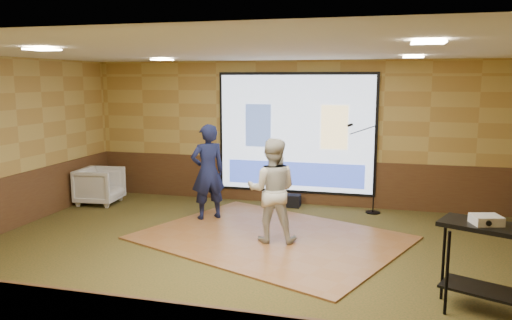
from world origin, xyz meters
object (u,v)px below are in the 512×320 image
(dance_floor, at_px, (271,238))
(projector, at_px, (486,220))
(duffel_bag, at_px, (290,201))
(banquet_chair, at_px, (100,186))
(av_table, at_px, (485,250))
(projector_screen, at_px, (296,135))
(mic_stand, at_px, (371,188))
(player_right, at_px, (272,190))
(player_left, at_px, (208,172))

(dance_floor, relative_size, projector, 13.27)
(duffel_bag, bearing_deg, banquet_chair, -168.76)
(av_table, bearing_deg, dance_floor, 146.64)
(projector_screen, distance_m, duffel_bag, 1.38)
(mic_stand, xyz_separation_m, banquet_chair, (-5.58, -0.71, -0.11))
(projector, distance_m, banquet_chair, 7.73)
(player_right, distance_m, duffel_bag, 2.46)
(projector, xyz_separation_m, banquet_chair, (-6.95, 3.30, -0.69))
(projector, xyz_separation_m, mic_stand, (-1.38, 4.02, -0.58))
(banquet_chair, bearing_deg, projector_screen, -79.93)
(banquet_chair, relative_size, duffel_bag, 2.07)
(player_right, height_order, projector, player_right)
(dance_floor, height_order, duffel_bag, duffel_bag)
(player_left, xyz_separation_m, mic_stand, (2.93, 1.27, -0.42))
(av_table, xyz_separation_m, duffel_bag, (-3.01, 4.08, -0.60))
(projector, bearing_deg, av_table, 20.37)
(banquet_chair, height_order, duffel_bag, banquet_chair)
(projector, relative_size, banquet_chair, 0.36)
(player_right, relative_size, duffel_bag, 4.09)
(dance_floor, xyz_separation_m, player_right, (0.05, -0.18, 0.85))
(projector_screen, height_order, av_table, projector_screen)
(banquet_chair, distance_m, duffel_bag, 4.04)
(dance_floor, height_order, av_table, av_table)
(player_left, bearing_deg, player_right, 107.51)
(projector, relative_size, duffel_bag, 0.74)
(projector_screen, relative_size, player_right, 1.99)
(projector_screen, height_order, player_right, projector_screen)
(player_left, distance_m, duffel_bag, 2.04)
(player_right, bearing_deg, banquet_chair, -28.23)
(mic_stand, height_order, banquet_chair, mic_stand)
(player_right, xyz_separation_m, av_table, (2.86, -1.74, -0.14))
(mic_stand, distance_m, duffel_bag, 1.66)
(dance_floor, height_order, banquet_chair, banquet_chair)
(player_right, height_order, mic_stand, mic_stand)
(dance_floor, bearing_deg, banquet_chair, 161.24)
(dance_floor, xyz_separation_m, player_left, (-1.40, 0.82, 0.90))
(player_right, xyz_separation_m, banquet_chair, (-4.10, 1.55, -0.48))
(player_left, bearing_deg, mic_stand, 165.27)
(player_left, height_order, av_table, player_left)
(av_table, height_order, duffel_bag, av_table)
(av_table, bearing_deg, projector_screen, 124.28)
(mic_stand, xyz_separation_m, duffel_bag, (-1.62, 0.07, -0.36))
(player_left, relative_size, duffel_bag, 4.34)
(projector, height_order, mic_stand, mic_stand)
(av_table, bearing_deg, projector, -143.73)
(projector, bearing_deg, player_left, 131.58)
(dance_floor, relative_size, mic_stand, 2.27)
(player_right, bearing_deg, duffel_bag, -93.84)
(av_table, distance_m, mic_stand, 4.25)
(player_left, xyz_separation_m, av_table, (4.32, -2.73, -0.19))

